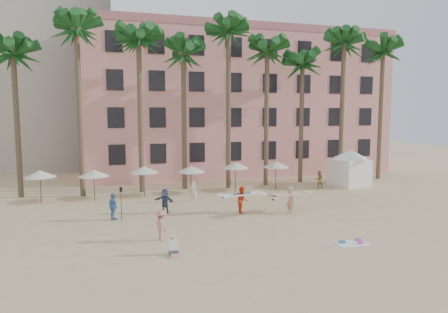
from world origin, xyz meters
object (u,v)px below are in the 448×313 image
at_px(pink_hotel, 232,105).
at_px(carrier_white, 242,199).
at_px(carrier_yellow, 290,198).
at_px(cabana, 350,165).

bearing_deg(pink_hotel, carrier_white, -105.61).
height_order(pink_hotel, carrier_yellow, pink_hotel).
relative_size(carrier_yellow, carrier_white, 1.20).
bearing_deg(cabana, carrier_white, -152.49).
xyz_separation_m(pink_hotel, carrier_white, (-5.77, -20.63, -7.00)).
xyz_separation_m(cabana, carrier_white, (-13.44, -7.00, -1.07)).
bearing_deg(carrier_yellow, carrier_white, 160.25).
bearing_deg(pink_hotel, cabana, -60.60).
distance_m(pink_hotel, carrier_white, 22.53).
relative_size(pink_hotel, carrier_white, 12.38).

